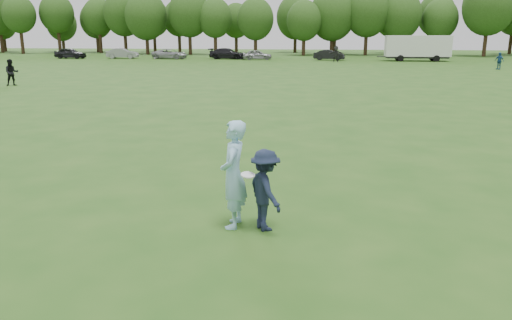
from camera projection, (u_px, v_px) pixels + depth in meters
The scene contains 15 objects.
ground at pixel (252, 236), 9.29m from camera, with size 200.00×200.00×0.00m, color #224B15.
thrower at pixel (233, 175), 9.53m from camera, with size 0.76×0.50×2.10m, color #97CDE9.
defender at pixel (265, 190), 9.44m from camera, with size 1.02×0.59×1.58m, color #172034.
player_far_a at pixel (12, 73), 34.80m from camera, with size 0.89×0.69×1.83m, color black.
player_far_b at pixel (499, 61), 49.83m from camera, with size 0.99×0.41×1.68m, color navy.
player_far_d at pixel (336, 54), 62.10m from camera, with size 1.83×0.58×1.98m, color #2A2A2A.
car_a at pixel (70, 53), 69.78m from camera, with size 1.75×4.34×1.48m, color black.
car_b at pixel (122, 53), 69.86m from camera, with size 1.51×4.32×1.42m, color gray.
car_c at pixel (170, 54), 68.97m from camera, with size 2.23×4.84×1.35m, color #9F9FA3.
car_d at pixel (228, 54), 68.48m from camera, with size 2.05×5.05×1.47m, color black.
car_e at pixel (257, 55), 66.84m from camera, with size 1.58×3.93×1.34m, color gray.
car_f at pixel (329, 55), 65.88m from camera, with size 1.42×4.08×1.34m, color black.
disc_in_play at pixel (248, 175), 9.24m from camera, with size 0.30×0.30×0.09m.
cargo_trailer at pixel (417, 47), 63.62m from camera, with size 9.00×2.75×3.20m.
treeline at pixel (332, 15), 81.24m from camera, with size 130.35×18.39×11.74m.
Camera 1 is at (1.16, -8.56, 3.70)m, focal length 35.00 mm.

